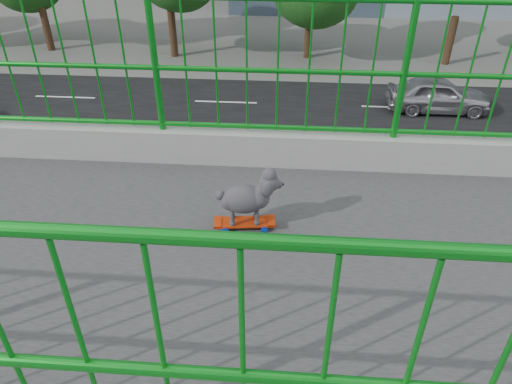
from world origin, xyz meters
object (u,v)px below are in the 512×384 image
object	(u,v)px
poodle	(248,197)
car_4	(438,95)
car_6	(429,220)
skateboard	(245,223)
car_1	(198,207)

from	to	relation	value
poodle	car_4	distance (m)	20.71
poodle	car_6	world-z (taller)	poodle
skateboard	poodle	xyz separation A→B (m)	(-0.00, 0.03, 0.23)
poodle	car_4	size ratio (longest dim) A/B	0.10
skateboard	car_4	distance (m)	20.65
car_1	car_6	xyz separation A→B (m)	(0.00, 6.88, -0.10)
car_6	poodle	bearing A→B (deg)	-27.17
car_4	poodle	bearing A→B (deg)	159.07
poodle	skateboard	bearing A→B (deg)	-90.00
poodle	car_1	size ratio (longest dim) A/B	0.10
skateboard	car_1	world-z (taller)	skateboard
skateboard	poodle	bearing A→B (deg)	90.00
car_4	car_6	bearing A→B (deg)	165.26
skateboard	car_4	world-z (taller)	skateboard
poodle	car_1	xyz separation A→B (m)	(-8.77, -2.38, -6.48)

